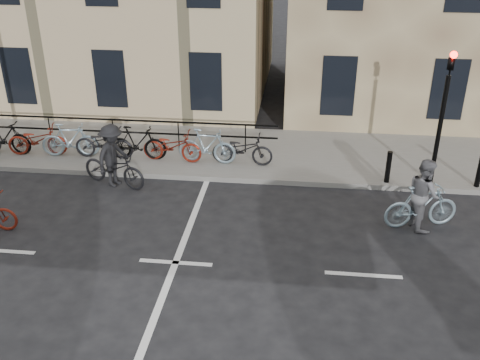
# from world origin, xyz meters

# --- Properties ---
(ground) EXTENTS (120.00, 120.00, 0.00)m
(ground) POSITION_xyz_m (0.00, 0.00, 0.00)
(ground) COLOR black
(ground) RESTS_ON ground
(sidewalk) EXTENTS (46.00, 4.00, 0.15)m
(sidewalk) POSITION_xyz_m (-4.00, 6.00, 0.07)
(sidewalk) COLOR slate
(sidewalk) RESTS_ON ground
(traffic_light) EXTENTS (0.18, 0.30, 3.90)m
(traffic_light) POSITION_xyz_m (6.20, 4.34, 2.45)
(traffic_light) COLOR black
(traffic_light) RESTS_ON sidewalk
(bollard_east) EXTENTS (0.14, 0.14, 0.90)m
(bollard_east) POSITION_xyz_m (5.00, 4.25, 0.60)
(bollard_east) COLOR black
(bollard_east) RESTS_ON sidewalk
(bollard_west) EXTENTS (0.14, 0.14, 0.90)m
(bollard_west) POSITION_xyz_m (7.40, 4.25, 0.60)
(bollard_west) COLOR black
(bollard_west) RESTS_ON sidewalk
(parked_bikes) EXTENTS (10.40, 1.23, 1.05)m
(parked_bikes) POSITION_xyz_m (-3.30, 5.04, 0.64)
(parked_bikes) COLOR black
(parked_bikes) RESTS_ON sidewalk
(cyclist_grey) EXTENTS (1.89, 1.00, 1.76)m
(cyclist_grey) POSITION_xyz_m (5.50, 2.17, 0.71)
(cyclist_grey) COLOR #819AA9
(cyclist_grey) RESTS_ON ground
(cyclist_dark) EXTENTS (2.11, 1.32, 1.77)m
(cyclist_dark) POSITION_xyz_m (-2.50, 3.52, 0.70)
(cyclist_dark) COLOR black
(cyclist_dark) RESTS_ON ground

